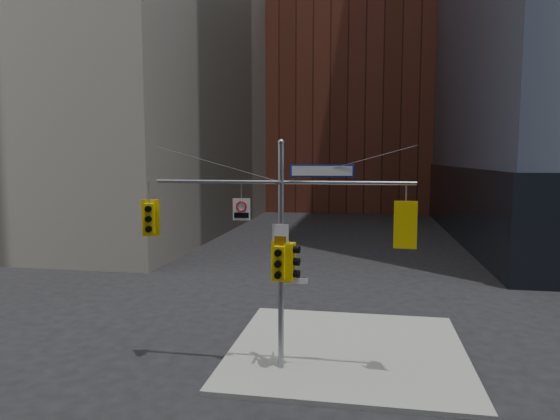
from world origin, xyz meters
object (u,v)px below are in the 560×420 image
(signal_assembly, at_px, (281,234))
(traffic_light_pole_side, at_px, (291,261))
(traffic_light_east_arm, at_px, (405,224))
(regulatory_sign_arm, at_px, (241,209))
(street_sign_blade, at_px, (322,171))
(traffic_light_west_arm, at_px, (150,218))
(traffic_light_pole_front, at_px, (279,263))

(signal_assembly, height_order, traffic_light_pole_side, signal_assembly)
(traffic_light_east_arm, distance_m, regulatory_sign_arm, 4.96)
(regulatory_sign_arm, bearing_deg, street_sign_blade, -3.61)
(traffic_light_east_arm, xyz_separation_m, traffic_light_pole_side, (-3.38, -0.00, -1.23))
(signal_assembly, xyz_separation_m, street_sign_blade, (1.24, 0.00, 1.93))
(traffic_light_west_arm, bearing_deg, traffic_light_pole_side, -13.71)
(traffic_light_west_arm, distance_m, street_sign_blade, 5.75)
(traffic_light_pole_side, distance_m, traffic_light_pole_front, 0.42)
(traffic_light_west_arm, xyz_separation_m, traffic_light_pole_side, (4.62, -0.01, -1.23))
(traffic_light_pole_front, relative_size, street_sign_blade, 0.66)
(traffic_light_west_arm, height_order, traffic_light_pole_side, traffic_light_west_arm)
(traffic_light_pole_front, xyz_separation_m, regulatory_sign_arm, (-1.24, 0.25, 1.60))
(traffic_light_pole_front, relative_size, regulatory_sign_arm, 1.84)
(traffic_light_pole_front, bearing_deg, traffic_light_pole_side, 41.65)
(traffic_light_pole_front, height_order, regulatory_sign_arm, regulatory_sign_arm)
(traffic_light_west_arm, distance_m, traffic_light_pole_front, 4.47)
(traffic_light_pole_front, distance_m, street_sign_blade, 3.06)
(traffic_light_east_arm, xyz_separation_m, traffic_light_pole_front, (-3.71, -0.27, -1.23))
(street_sign_blade, bearing_deg, traffic_light_pole_front, -171.98)
(traffic_light_east_arm, bearing_deg, traffic_light_pole_front, 8.25)
(traffic_light_east_arm, height_order, regulatory_sign_arm, traffic_light_east_arm)
(street_sign_blade, bearing_deg, traffic_light_west_arm, 175.67)
(signal_assembly, height_order, traffic_light_west_arm, signal_assembly)
(regulatory_sign_arm, bearing_deg, traffic_light_east_arm, -3.92)
(signal_assembly, height_order, traffic_light_east_arm, signal_assembly)
(traffic_light_west_arm, xyz_separation_m, street_sign_blade, (5.54, -0.01, 1.55))
(traffic_light_east_arm, bearing_deg, regulatory_sign_arm, 4.36)
(street_sign_blade, xyz_separation_m, regulatory_sign_arm, (-2.48, -0.02, -1.18))
(traffic_light_east_arm, bearing_deg, traffic_light_pole_side, 4.15)
(traffic_light_pole_side, bearing_deg, street_sign_blade, -79.73)
(signal_assembly, xyz_separation_m, traffic_light_west_arm, (-4.29, 0.01, 0.38))
(traffic_light_west_arm, height_order, regulatory_sign_arm, regulatory_sign_arm)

